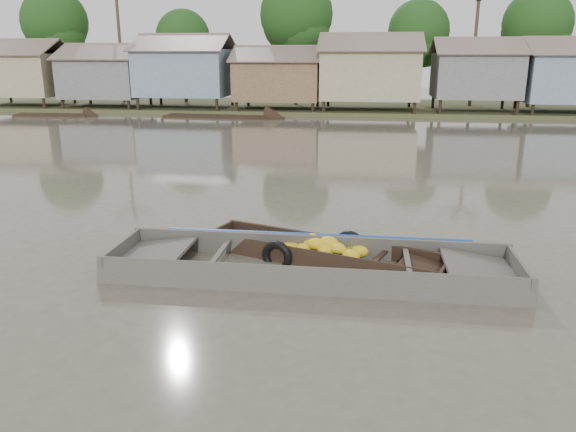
# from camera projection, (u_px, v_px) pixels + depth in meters

# --- Properties ---
(ground) EXTENTS (120.00, 120.00, 0.00)m
(ground) POSITION_uv_depth(u_px,v_px,m) (249.00, 264.00, 11.33)
(ground) COLOR #4E483C
(ground) RESTS_ON ground
(riverbank) EXTENTS (120.00, 12.47, 10.22)m
(riverbank) POSITION_uv_depth(u_px,v_px,m) (377.00, 67.00, 40.39)
(riverbank) COLOR #384723
(riverbank) RESTS_ON ground
(banana_boat) EXTENTS (5.25, 2.89, 0.74)m
(banana_boat) POSITION_uv_depth(u_px,v_px,m) (319.00, 252.00, 11.61)
(banana_boat) COLOR black
(banana_boat) RESTS_ON ground
(viewer_boat) EXTENTS (7.79, 2.09, 0.63)m
(viewer_boat) POSITION_uv_depth(u_px,v_px,m) (312.00, 271.00, 10.82)
(viewer_boat) COLOR #443E39
(viewer_boat) RESTS_ON ground
(distant_boats) EXTENTS (47.17, 14.02, 0.35)m
(distant_boats) POSITION_uv_depth(u_px,v_px,m) (465.00, 127.00, 32.35)
(distant_boats) COLOR black
(distant_boats) RESTS_ON ground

